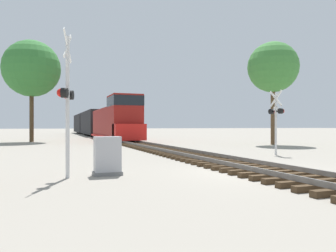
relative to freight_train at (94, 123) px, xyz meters
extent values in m
plane|color=gray|center=(0.00, -44.38, -2.07)|extent=(400.00, 400.00, 0.00)
cube|color=#42301E|center=(0.00, -47.68, -1.99)|extent=(2.60, 0.22, 0.16)
cube|color=#42301E|center=(0.00, -47.08, -1.99)|extent=(2.60, 0.22, 0.16)
cube|color=#42301E|center=(0.00, -46.48, -1.99)|extent=(2.60, 0.22, 0.16)
cube|color=#42301E|center=(0.00, -45.88, -1.99)|extent=(2.60, 0.22, 0.16)
cube|color=#42301E|center=(0.00, -45.28, -1.99)|extent=(2.60, 0.22, 0.16)
cube|color=#42301E|center=(0.00, -44.68, -1.99)|extent=(2.60, 0.22, 0.16)
cube|color=#42301E|center=(0.00, -44.08, -1.99)|extent=(2.60, 0.22, 0.16)
cube|color=#42301E|center=(0.00, -43.48, -1.99)|extent=(2.60, 0.22, 0.16)
cube|color=#42301E|center=(0.00, -42.88, -1.99)|extent=(2.60, 0.22, 0.16)
cube|color=#42301E|center=(0.00, -42.28, -1.99)|extent=(2.60, 0.22, 0.16)
cube|color=#42301E|center=(0.00, -41.68, -1.99)|extent=(2.60, 0.22, 0.16)
cube|color=#42301E|center=(0.00, -41.08, -1.99)|extent=(2.60, 0.22, 0.16)
cube|color=#42301E|center=(0.00, -40.48, -1.99)|extent=(2.60, 0.22, 0.16)
cube|color=#42301E|center=(0.00, -39.88, -1.99)|extent=(2.60, 0.22, 0.16)
cube|color=#42301E|center=(0.00, -39.28, -1.99)|extent=(2.60, 0.22, 0.16)
cube|color=#42301E|center=(0.00, -38.68, -1.99)|extent=(2.60, 0.22, 0.16)
cube|color=#42301E|center=(0.00, -38.08, -1.99)|extent=(2.60, 0.22, 0.16)
cube|color=#42301E|center=(0.00, -37.48, -1.99)|extent=(2.60, 0.22, 0.16)
cube|color=#42301E|center=(0.00, -36.88, -1.99)|extent=(2.60, 0.22, 0.16)
cube|color=#42301E|center=(0.00, -36.28, -1.99)|extent=(2.60, 0.22, 0.16)
cube|color=#42301E|center=(0.00, -35.68, -1.99)|extent=(2.60, 0.22, 0.16)
cube|color=#42301E|center=(0.00, -35.08, -1.99)|extent=(2.60, 0.22, 0.16)
cube|color=#42301E|center=(0.00, -34.48, -1.99)|extent=(2.60, 0.22, 0.16)
cube|color=#42301E|center=(0.00, -33.88, -1.99)|extent=(2.60, 0.22, 0.16)
cube|color=#42301E|center=(0.00, -33.28, -1.99)|extent=(2.60, 0.22, 0.16)
cube|color=#42301E|center=(0.00, -32.68, -1.99)|extent=(2.60, 0.22, 0.16)
cube|color=#42301E|center=(0.00, -32.08, -1.99)|extent=(2.60, 0.22, 0.16)
cube|color=#42301E|center=(0.00, -31.48, -1.99)|extent=(2.60, 0.22, 0.16)
cube|color=#42301E|center=(0.00, -30.88, -1.99)|extent=(2.60, 0.22, 0.16)
cube|color=#42301E|center=(0.00, -30.28, -1.99)|extent=(2.60, 0.22, 0.16)
cube|color=#42301E|center=(0.00, -29.68, -1.99)|extent=(2.60, 0.22, 0.16)
cube|color=#42301E|center=(0.00, -29.08, -1.99)|extent=(2.60, 0.22, 0.16)
cube|color=#42301E|center=(0.00, -28.48, -1.99)|extent=(2.60, 0.22, 0.16)
cube|color=#42301E|center=(0.00, -27.88, -1.99)|extent=(2.60, 0.22, 0.16)
cube|color=#42301E|center=(0.00, -27.28, -1.99)|extent=(2.60, 0.22, 0.16)
cube|color=#42301E|center=(0.00, -26.68, -1.99)|extent=(2.60, 0.22, 0.16)
cube|color=#42301E|center=(0.00, -26.08, -1.99)|extent=(2.60, 0.22, 0.16)
cube|color=#42301E|center=(0.00, -25.48, -1.99)|extent=(2.60, 0.22, 0.16)
cube|color=#42301E|center=(0.00, -24.88, -1.99)|extent=(2.60, 0.22, 0.16)
cube|color=slate|center=(-0.72, -44.38, -1.84)|extent=(0.07, 160.00, 0.15)
cube|color=slate|center=(0.72, -44.38, -1.84)|extent=(0.07, 160.00, 0.15)
cube|color=maroon|center=(0.00, -14.56, -0.10)|extent=(2.38, 12.18, 3.32)
cube|color=maroon|center=(0.00, -23.09, 0.37)|extent=(2.80, 3.83, 4.26)
cube|color=black|center=(0.00, -23.09, 1.88)|extent=(2.83, 3.87, 0.94)
cube|color=red|center=(0.00, -25.00, -1.02)|extent=(2.80, 1.74, 1.49)
cube|color=red|center=(0.00, -17.17, -1.64)|extent=(2.86, 17.05, 0.24)
cube|color=black|center=(0.00, -22.83, -1.57)|extent=(1.58, 2.20, 1.00)
cube|color=black|center=(0.00, -11.52, -1.57)|extent=(1.58, 2.20, 1.00)
cube|color=black|center=(0.00, 1.00, 0.10)|extent=(2.66, 15.98, 3.72)
cube|color=black|center=(0.00, -4.20, -1.62)|extent=(1.58, 2.20, 0.90)
cube|color=black|center=(0.00, 6.19, -1.62)|extent=(1.58, 2.20, 0.90)
cube|color=black|center=(0.00, 18.45, 0.10)|extent=(2.66, 15.98, 3.72)
cube|color=black|center=(0.00, 13.26, -1.62)|extent=(1.58, 2.20, 0.90)
cube|color=black|center=(0.00, 23.64, -1.62)|extent=(1.58, 2.20, 0.90)
cylinder|color=silver|center=(-6.30, -43.49, 0.12)|extent=(0.12, 0.12, 4.39)
cube|color=white|center=(-6.30, -43.49, 2.01)|extent=(0.30, 0.89, 0.93)
cube|color=white|center=(-6.30, -43.49, 2.01)|extent=(0.30, 0.89, 0.93)
cube|color=black|center=(-6.30, -43.49, 0.53)|extent=(0.31, 0.84, 0.06)
cylinder|color=black|center=(-6.20, -43.16, 0.53)|extent=(0.26, 0.34, 0.30)
sphere|color=red|center=(-6.29, -43.13, 0.53)|extent=(0.26, 0.26, 0.26)
cylinder|color=black|center=(-6.40, -43.83, 0.53)|extent=(0.26, 0.34, 0.30)
sphere|color=red|center=(-6.50, -43.80, 0.53)|extent=(0.26, 0.26, 0.26)
cube|color=white|center=(-6.30, -43.49, 1.46)|extent=(0.12, 0.31, 0.20)
cylinder|color=silver|center=(4.95, -39.09, -0.36)|extent=(0.12, 0.12, 3.43)
cube|color=white|center=(4.95, -39.09, 1.05)|extent=(0.13, 0.92, 0.93)
cube|color=white|center=(4.95, -39.09, 1.05)|extent=(0.13, 0.92, 0.93)
cube|color=black|center=(4.95, -39.09, 0.35)|extent=(0.16, 0.86, 0.06)
cylinder|color=black|center=(4.99, -39.44, 0.35)|extent=(0.21, 0.32, 0.30)
sphere|color=red|center=(5.09, -39.43, 0.35)|extent=(0.26, 0.26, 0.26)
cylinder|color=black|center=(4.91, -38.75, 0.35)|extent=(0.21, 0.32, 0.30)
sphere|color=red|center=(5.01, -38.74, 0.35)|extent=(0.26, 0.26, 0.26)
cube|color=white|center=(4.95, -39.09, 0.50)|extent=(0.07, 0.32, 0.20)
cube|color=slate|center=(-5.04, -43.27, -2.01)|extent=(0.92, 0.59, 0.12)
cube|color=#ADADB2|center=(-5.04, -43.27, -1.38)|extent=(0.84, 0.53, 1.14)
cylinder|color=brown|center=(11.32, -30.65, 0.62)|extent=(0.39, 0.39, 5.39)
sphere|color=#3D7F38|center=(11.32, -30.65, 4.62)|extent=(4.33, 4.33, 4.33)
cylinder|color=#473521|center=(-8.50, -18.24, 0.79)|extent=(0.41, 0.41, 5.72)
sphere|color=#337533|center=(-8.50, -18.24, 5.36)|extent=(5.70, 5.70, 5.70)
camera|label=1|loc=(-6.84, -54.04, -0.46)|focal=35.00mm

